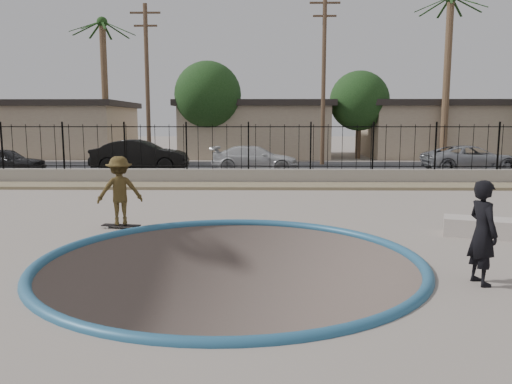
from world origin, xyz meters
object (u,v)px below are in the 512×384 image
object	(u,v)px
skater	(120,195)
car_c	(255,159)
car_d	(471,159)
car_a	(4,161)
car_b	(140,156)
videographer	(483,233)
concrete_ledge	(482,227)
skateboard	(121,225)

from	to	relation	value
skater	car_c	bearing A→B (deg)	-120.24
car_d	car_a	bearing A→B (deg)	90.06
car_b	videographer	bearing A→B (deg)	-153.00
videographer	car_a	size ratio (longest dim) A/B	0.45
videographer	car_d	world-z (taller)	videographer
videographer	concrete_ledge	size ratio (longest dim) A/B	1.03
concrete_ledge	car_b	bearing A→B (deg)	128.31
car_b	car_d	world-z (taller)	car_b
videographer	concrete_ledge	distance (m)	3.63
skateboard	videographer	world-z (taller)	videographer
skater	car_d	world-z (taller)	skater
car_a	skateboard	bearing A→B (deg)	-143.38
concrete_ledge	car_b	world-z (taller)	car_b
videographer	car_b	bearing A→B (deg)	18.28
skateboard	car_b	xyz separation A→B (m)	(-2.75, 13.20, 0.75)
skater	car_a	size ratio (longest dim) A/B	0.44
car_d	videographer	bearing A→B (deg)	154.13
car_c	car_d	xyz separation A→B (m)	(10.70, 0.00, 0.02)
concrete_ledge	car_d	xyz separation A→B (m)	(5.45, 13.92, 0.48)
car_a	car_c	world-z (taller)	car_c
car_c	car_d	size ratio (longest dim) A/B	0.94
skateboard	concrete_ledge	bearing A→B (deg)	3.23
videographer	car_a	bearing A→B (deg)	34.19
concrete_ledge	car_c	size ratio (longest dim) A/B	0.37
concrete_ledge	videographer	bearing A→B (deg)	-113.82
car_c	car_b	bearing A→B (deg)	95.20
concrete_ledge	car_a	world-z (taller)	car_a
skater	concrete_ledge	bearing A→B (deg)	157.56
videographer	car_c	xyz separation A→B (m)	(-3.80, 17.19, -0.15)
car_b	skater	bearing A→B (deg)	-170.28
car_a	car_c	distance (m)	11.88
skater	videographer	bearing A→B (deg)	132.15
skater	concrete_ledge	size ratio (longest dim) A/B	1.01
skater	car_b	distance (m)	13.48
skateboard	car_a	xyz separation A→B (m)	(-8.78, 11.60, 0.59)
car_b	car_c	distance (m)	5.75
concrete_ledge	car_d	world-z (taller)	car_d
skateboard	concrete_ledge	size ratio (longest dim) A/B	0.59
concrete_ledge	car_d	size ratio (longest dim) A/B	0.34
videographer	car_b	xyz separation A→B (m)	(-9.55, 17.19, -0.01)
skater	car_c	xyz separation A→B (m)	(3.00, 13.20, -0.14)
skateboard	videographer	distance (m)	7.92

